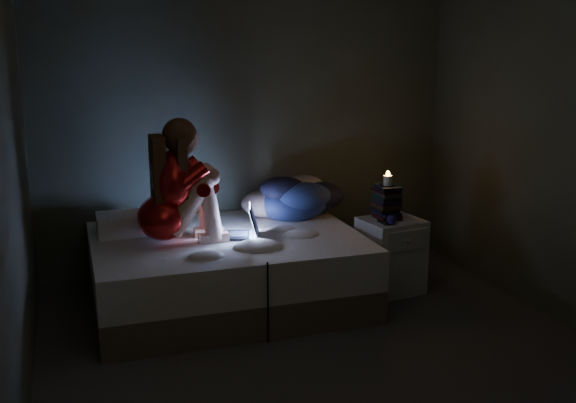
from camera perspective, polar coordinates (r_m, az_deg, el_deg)
name	(u,v)px	position (r m, az deg, el deg)	size (l,w,h in m)	color
floor	(330,359)	(4.44, 3.55, -13.19)	(3.60, 3.80, 0.02)	#3B3734
wall_back	(249,122)	(5.82, -3.31, 6.75)	(3.60, 0.02, 2.60)	#3C3F32
wall_front	(548,249)	(2.41, 21.18, -3.79)	(3.60, 0.02, 2.60)	#3C3F32
wall_left	(6,176)	(3.75, -22.79, 1.98)	(0.02, 3.80, 2.60)	#3C3F32
bed	(227,270)	(5.18, -5.17, -5.81)	(1.98, 1.49, 0.55)	beige
pillow	(131,223)	(5.29, -13.18, -1.79)	(0.50, 0.36, 0.14)	white
woman	(161,182)	(4.86, -10.67, 1.64)	(0.56, 0.37, 0.91)	maroon
laptop	(233,221)	(5.03, -4.68, -1.62)	(0.36, 0.26, 0.26)	black
clothes_pile	(293,196)	(5.56, 0.39, 0.50)	(0.62, 0.50, 0.37)	navy
nightstand	(391,256)	(5.48, 8.69, -4.55)	(0.45, 0.40, 0.60)	silver
book_stack	(387,202)	(5.39, 8.39, -0.03)	(0.19, 0.25, 0.27)	black
candle	(388,180)	(5.35, 8.45, 1.79)	(0.07, 0.07, 0.08)	beige
phone	(383,222)	(5.28, 8.03, -1.73)	(0.07, 0.14, 0.01)	black
blue_orb	(389,219)	(5.23, 8.52, -1.52)	(0.08, 0.08, 0.08)	#211753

